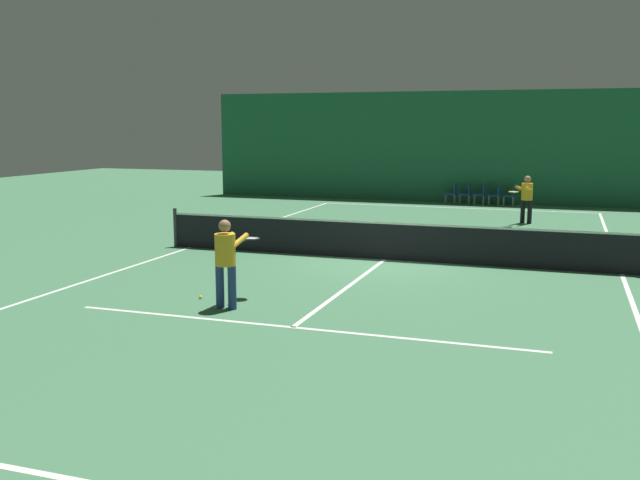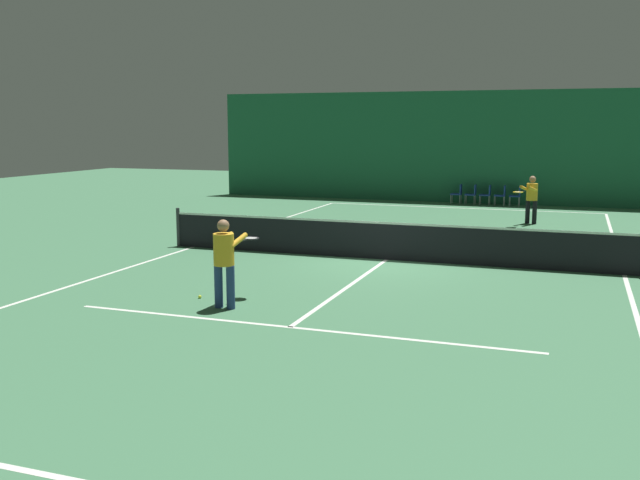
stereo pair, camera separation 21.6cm
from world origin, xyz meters
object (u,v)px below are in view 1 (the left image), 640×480
(courtside_chair_0, at_px, (452,192))
(courtside_chair_1, at_px, (467,193))
(tennis_ball, at_px, (200,297))
(player_far, at_px, (526,196))
(courtside_chair_3, at_px, (496,194))
(courtside_chair_2, at_px, (481,193))
(courtside_chair_4, at_px, (511,194))
(tennis_net, at_px, (385,239))
(player_near, at_px, (227,257))

(courtside_chair_0, distance_m, courtside_chair_1, 0.61)
(tennis_ball, bearing_deg, courtside_chair_0, 83.72)
(player_far, relative_size, courtside_chair_3, 1.94)
(courtside_chair_2, bearing_deg, player_far, 21.19)
(player_far, height_order, courtside_chair_4, player_far)
(courtside_chair_0, height_order, courtside_chair_3, same)
(courtside_chair_2, bearing_deg, tennis_ball, -9.95)
(courtside_chair_3, bearing_deg, courtside_chair_1, -90.00)
(courtside_chair_1, bearing_deg, tennis_ball, -8.12)
(tennis_net, height_order, courtside_chair_0, tennis_net)
(courtside_chair_2, distance_m, courtside_chair_3, 0.61)
(courtside_chair_4, bearing_deg, tennis_net, -8.73)
(tennis_net, distance_m, tennis_ball, 5.69)
(courtside_chair_0, height_order, courtside_chair_4, same)
(tennis_net, relative_size, courtside_chair_0, 14.29)
(player_far, bearing_deg, courtside_chair_1, -129.90)
(courtside_chair_4, bearing_deg, courtside_chair_1, -90.00)
(courtside_chair_3, relative_size, courtside_chair_4, 1.00)
(player_far, bearing_deg, tennis_ball, 1.40)
(player_near, distance_m, tennis_ball, 1.31)
(courtside_chair_1, xyz_separation_m, courtside_chair_4, (1.82, 0.00, 0.00))
(player_near, bearing_deg, courtside_chair_3, -4.66)
(courtside_chair_4, bearing_deg, tennis_ball, -13.53)
(tennis_ball, bearing_deg, courtside_chair_2, 80.05)
(courtside_chair_0, height_order, tennis_ball, courtside_chair_0)
(player_near, xyz_separation_m, courtside_chair_3, (3.06, 19.06, -0.48))
(courtside_chair_0, xyz_separation_m, courtside_chair_1, (0.61, 0.00, 0.00))
(tennis_net, height_order, courtside_chair_3, tennis_net)
(courtside_chair_4, bearing_deg, player_far, 9.31)
(courtside_chair_1, distance_m, tennis_ball, 18.80)
(tennis_ball, bearing_deg, player_near, -29.47)
(courtside_chair_0, relative_size, courtside_chair_4, 1.00)
(courtside_chair_2, bearing_deg, player_near, -7.33)
(player_near, relative_size, courtside_chair_4, 1.96)
(courtside_chair_2, height_order, courtside_chair_3, same)
(courtside_chair_2, relative_size, courtside_chair_3, 1.00)
(courtside_chair_3, bearing_deg, tennis_ball, -11.75)
(courtside_chair_1, distance_m, courtside_chair_4, 1.82)
(courtside_chair_4, bearing_deg, courtside_chair_0, -90.00)
(courtside_chair_2, relative_size, courtside_chair_4, 1.00)
(courtside_chair_0, height_order, courtside_chair_1, same)
(courtside_chair_0, bearing_deg, courtside_chair_2, 90.00)
(player_far, relative_size, tennis_ball, 24.71)
(courtside_chair_1, xyz_separation_m, tennis_ball, (-2.65, -18.60, -0.45))
(player_near, height_order, courtside_chair_0, player_near)
(tennis_net, distance_m, player_far, 8.58)
(player_near, xyz_separation_m, courtside_chair_2, (2.45, 19.06, -0.48))
(player_far, xyz_separation_m, tennis_ball, (-5.37, -13.17, -0.92))
(player_near, bearing_deg, courtside_chair_2, -2.87)
(tennis_net, bearing_deg, player_far, 69.81)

